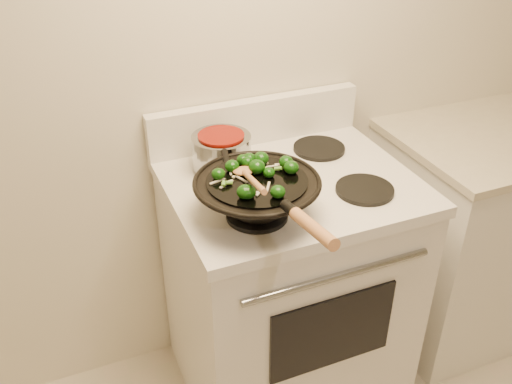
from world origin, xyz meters
name	(u,v)px	position (x,y,z in m)	size (l,w,h in m)	color
stove	(287,287)	(-0.11, 1.17, 0.47)	(0.78, 0.67, 1.08)	white
counter_unit	(478,231)	(0.79, 1.20, 0.46)	(0.80, 0.62, 0.91)	white
wok	(258,196)	(-0.29, 1.02, 0.99)	(0.36, 0.60, 0.19)	black
stirfry	(257,171)	(-0.28, 1.04, 1.06)	(0.26, 0.24, 0.04)	#0D3808
wooden_spoon	(249,177)	(-0.32, 0.99, 1.08)	(0.09, 0.28, 0.10)	#B37646
saucepan	(222,151)	(-0.29, 1.32, 0.99)	(0.19, 0.31, 0.11)	gray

